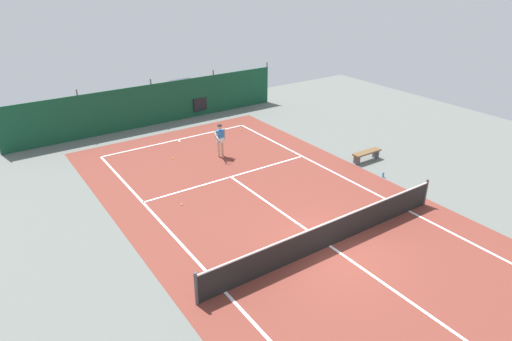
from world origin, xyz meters
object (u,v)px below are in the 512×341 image
(water_bottle, at_px, (383,175))
(tennis_ball_midcourt, at_px, (173,158))
(tennis_net, at_px, (331,233))
(courtside_bench, at_px, (367,154))
(tennis_player, at_px, (220,138))
(parked_car, at_px, (188,94))
(tennis_ball_by_sideline, at_px, (241,130))
(tennis_ball_near_player, at_px, (182,205))

(water_bottle, bearing_deg, tennis_ball_midcourt, 134.08)
(tennis_net, xyz_separation_m, courtside_bench, (6.31, 4.25, -0.14))
(tennis_player, relative_size, courtside_bench, 1.03)
(tennis_ball_midcourt, height_order, parked_car, parked_car)
(tennis_ball_midcourt, height_order, courtside_bench, courtside_bench)
(tennis_ball_midcourt, distance_m, courtside_bench, 9.36)
(tennis_player, relative_size, tennis_ball_by_sideline, 24.85)
(tennis_ball_midcourt, xyz_separation_m, courtside_bench, (7.61, -5.44, 0.34))
(tennis_player, height_order, parked_car, parked_car)
(parked_car, distance_m, water_bottle, 14.64)
(water_bottle, bearing_deg, tennis_ball_near_player, 162.02)
(tennis_net, xyz_separation_m, tennis_player, (0.79, 8.65, 0.45))
(tennis_ball_by_sideline, xyz_separation_m, parked_car, (-0.43, 5.79, 0.81))
(tennis_ball_midcourt, xyz_separation_m, tennis_ball_by_sideline, (4.91, 1.52, 0.00))
(courtside_bench, bearing_deg, parked_car, 103.80)
(tennis_net, height_order, tennis_ball_by_sideline, tennis_net)
(tennis_ball_near_player, distance_m, tennis_ball_by_sideline, 8.78)
(tennis_ball_midcourt, bearing_deg, tennis_player, -26.56)
(tennis_ball_by_sideline, distance_m, parked_car, 5.86)
(tennis_ball_by_sideline, xyz_separation_m, water_bottle, (1.98, -8.63, 0.09))
(courtside_bench, bearing_deg, tennis_ball_midcourt, 144.43)
(parked_car, bearing_deg, tennis_net, 72.63)
(tennis_ball_near_player, xyz_separation_m, water_bottle, (8.51, -2.76, 0.09))
(tennis_ball_midcourt, xyz_separation_m, parked_car, (4.48, 7.31, 0.81))
(courtside_bench, height_order, water_bottle, courtside_bench)
(tennis_player, xyz_separation_m, water_bottle, (4.81, -6.07, -0.84))
(tennis_ball_midcourt, distance_m, water_bottle, 9.91)
(tennis_ball_midcourt, relative_size, tennis_ball_by_sideline, 1.00)
(courtside_bench, bearing_deg, tennis_ball_by_sideline, 111.19)
(tennis_ball_near_player, distance_m, parked_car, 13.19)
(tennis_player, relative_size, parked_car, 0.37)
(water_bottle, bearing_deg, courtside_bench, 66.95)
(tennis_player, distance_m, parked_car, 8.69)
(tennis_ball_by_sideline, bearing_deg, courtside_bench, -68.81)
(tennis_player, height_order, tennis_ball_by_sideline, tennis_player)
(tennis_ball_near_player, relative_size, water_bottle, 0.28)
(tennis_player, bearing_deg, tennis_ball_midcourt, -21.58)
(tennis_net, distance_m, tennis_ball_midcourt, 9.79)
(tennis_ball_near_player, xyz_separation_m, tennis_ball_by_sideline, (6.53, 5.87, 0.00))
(tennis_player, distance_m, water_bottle, 7.79)
(water_bottle, bearing_deg, tennis_player, 128.36)
(tennis_ball_midcourt, height_order, tennis_ball_by_sideline, same)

